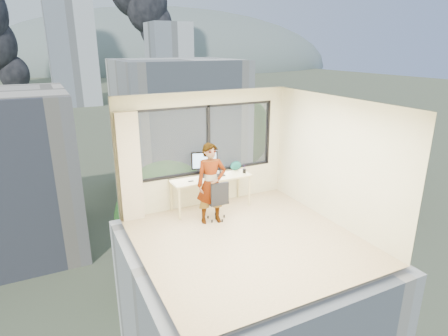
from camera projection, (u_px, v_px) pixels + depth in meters
floor at (247, 240)px, 7.15m from camera, size 4.00×4.00×0.01m
ceiling at (250, 103)px, 6.34m from camera, size 4.00×4.00×0.01m
wall_front at (323, 219)px, 5.04m from camera, size 4.00×0.01×2.60m
wall_left at (139, 194)px, 5.90m from camera, size 0.01×4.00×2.60m
wall_right at (334, 161)px, 7.59m from camera, size 0.01×4.00×2.60m
window_wall at (206, 139)px, 8.40m from camera, size 3.30×0.16×1.55m
curtain at (130, 168)px, 7.67m from camera, size 0.45×0.14×2.30m
desk at (211, 192)px, 8.45m from camera, size 1.80×0.60×0.75m
chair at (216, 200)px, 7.86m from camera, size 0.47×0.47×0.90m
person at (211, 184)px, 7.64m from camera, size 0.68×0.51×1.69m
monitor at (204, 164)px, 8.26m from camera, size 0.60×0.26×0.59m
game_console at (210, 172)px, 8.51m from camera, size 0.37×0.32×0.08m
laptop at (216, 171)px, 8.38m from camera, size 0.35×0.37×0.21m
cellphone at (191, 181)px, 8.05m from camera, size 0.12×0.06×0.01m
pen_cup at (244, 171)px, 8.57m from camera, size 0.10×0.10×0.10m
handbag at (236, 166)px, 8.76m from camera, size 0.30×0.21×0.21m
exterior_ground at (50, 106)px, 113.70m from camera, size 400.00×400.00×0.04m
near_bldg_b at (178, 126)px, 46.44m from camera, size 14.00×13.00×16.00m
near_bldg_c at (344, 152)px, 46.45m from camera, size 12.00×10.00×10.00m
far_tower_b at (72, 54)px, 112.40m from camera, size 13.00×13.00×30.00m
far_tower_c at (169, 58)px, 145.66m from camera, size 15.00×15.00×26.00m
hill_b at (165, 67)px, 326.18m from camera, size 300.00×220.00×96.00m
tree_b at (169, 234)px, 27.12m from camera, size 7.60×7.60×9.00m
tree_c at (241, 138)px, 53.29m from camera, size 8.40×8.40×10.00m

